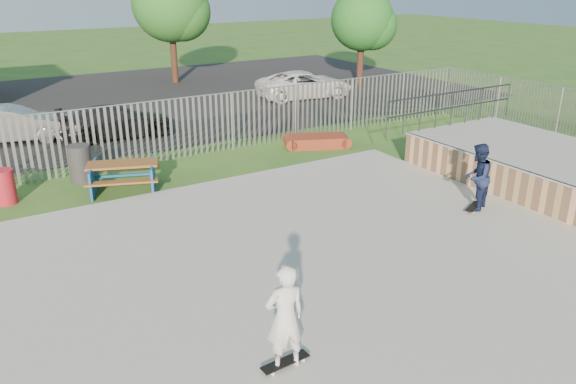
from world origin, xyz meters
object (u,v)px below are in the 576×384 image
car_silver (12,124)px  tree_right (362,19)px  skater_navy (477,177)px  skater_white (285,317)px  funbox (317,141)px  tree_mid (170,4)px  picnic_table (124,176)px  trash_bin_red (4,187)px  trash_bin_grey (80,164)px  car_dark (116,121)px  car_white (305,85)px

car_silver → tree_right: size_ratio=0.76×
skater_navy → skater_white: (-7.26, -2.76, 0.00)m
funbox → skater_white: bearing=-102.8°
tree_mid → car_silver: bearing=-137.9°
tree_right → skater_white: (-16.14, -18.75, -2.47)m
picnic_table → trash_bin_red: trash_bin_red is taller
trash_bin_grey → skater_navy: bearing=-44.2°
trash_bin_grey → car_silver: 5.65m
picnic_table → car_dark: 5.82m
funbox → car_silver: 11.01m
picnic_table → skater_navy: skater_navy is taller
picnic_table → trash_bin_grey: 1.66m
car_dark → tree_mid: (5.99, 9.77, 3.64)m
skater_navy → skater_white: bearing=-4.0°
skater_white → picnic_table: bearing=-84.2°
funbox → tree_mid: tree_mid is taller
picnic_table → car_dark: bearing=96.6°
picnic_table → skater_navy: size_ratio=1.38×
trash_bin_grey → skater_white: bearing=-86.2°
car_white → picnic_table: bearing=133.4°
skater_white → car_dark: bearing=-89.1°
trash_bin_grey → tree_right: (16.83, 8.25, 2.93)m
picnic_table → car_dark: size_ratio=0.58×
tree_right → picnic_table: bearing=-148.9°
picnic_table → tree_right: (15.98, 9.66, 3.06)m
skater_white → tree_mid: bearing=-100.2°
tree_mid → skater_navy: size_ratio=3.68×
car_dark → trash_bin_grey: bearing=157.7°
tree_right → skater_white: size_ratio=3.01×
skater_navy → trash_bin_grey: bearing=-69.1°
tree_right → skater_navy: (-8.89, -15.99, -2.47)m
trash_bin_red → car_white: bearing=27.3°
funbox → car_silver: car_silver is taller
picnic_table → trash_bin_grey: trash_bin_grey is taller
trash_bin_grey → skater_navy: size_ratio=0.64×
trash_bin_grey → car_white: size_ratio=0.23×
car_dark → car_white: bearing=-71.0°
car_dark → tree_right: size_ratio=0.79×
trash_bin_grey → tree_mid: tree_mid is taller
picnic_table → skater_white: 9.11m
car_dark → skater_white: skater_white is taller
car_dark → tree_right: (14.60, 4.01, 2.86)m
car_silver → skater_white: size_ratio=2.30×
car_dark → tree_right: bearing=-69.1°
funbox → car_white: bearing=83.6°
trash_bin_red → car_silver: bearing=81.2°
car_white → tree_mid: size_ratio=0.75×
car_silver → tree_right: (17.98, 2.71, 2.81)m
skater_white → trash_bin_grey: bearing=-79.4°
picnic_table → trash_bin_grey: (-0.86, 1.41, 0.13)m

